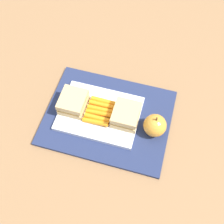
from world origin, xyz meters
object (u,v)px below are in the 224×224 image
food_tray (100,113)px  carrot_sticks_bundle (99,111)px  sandwich_half_left (73,102)px  sandwich_half_right (126,115)px  apple (155,125)px

food_tray → carrot_sticks_bundle: carrot_sticks_bundle is taller
sandwich_half_left → carrot_sticks_bundle: 0.08m
sandwich_half_right → carrot_sticks_bundle: bearing=179.8°
carrot_sticks_bundle → apple: 0.16m
sandwich_half_left → apple: apple is taller
sandwich_half_left → carrot_sticks_bundle: bearing=0.2°
carrot_sticks_bundle → apple: size_ratio=1.16×
carrot_sticks_bundle → sandwich_half_left: bearing=-179.8°
sandwich_half_right → apple: apple is taller
food_tray → sandwich_half_left: size_ratio=2.88×
food_tray → sandwich_half_right: (0.08, 0.00, 0.03)m
apple → sandwich_half_right: bearing=173.8°
carrot_sticks_bundle → food_tray: bearing=-135.3°
sandwich_half_right → carrot_sticks_bundle: size_ratio=0.92×
food_tray → apple: bearing=-3.2°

